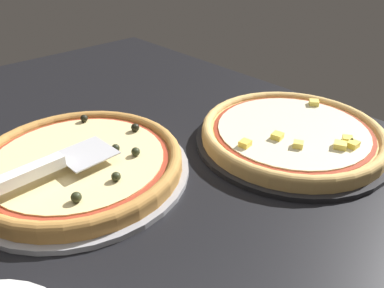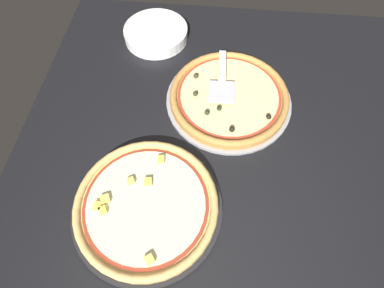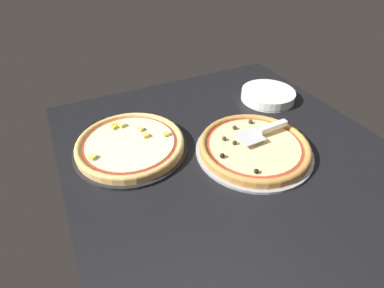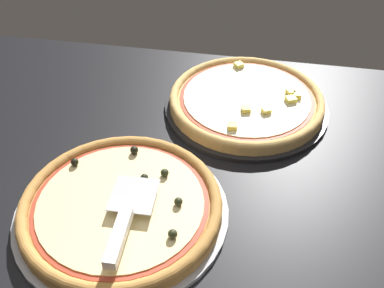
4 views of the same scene
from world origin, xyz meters
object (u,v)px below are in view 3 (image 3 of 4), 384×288
object	(u,v)px
pizza_front	(254,146)
serving_spatula	(267,129)
pizza_back	(130,144)
plate_stack	(268,95)

from	to	relation	value
pizza_front	serving_spatula	size ratio (longest dim) A/B	1.84
pizza_front	pizza_back	size ratio (longest dim) A/B	1.01
pizza_front	serving_spatula	xyz separation A→B (cm)	(2.81, -6.92, 3.26)
plate_stack	pizza_back	bearing A→B (deg)	97.02
serving_spatula	plate_stack	size ratio (longest dim) A/B	0.88
pizza_back	pizza_front	bearing A→B (deg)	-117.77
plate_stack	serving_spatula	bearing A→B (deg)	141.11
pizza_front	pizza_back	xyz separation A→B (cm)	(19.95, 37.89, 0.05)
serving_spatula	plate_stack	bearing A→B (deg)	-38.89
pizza_front	pizza_back	distance (cm)	42.83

